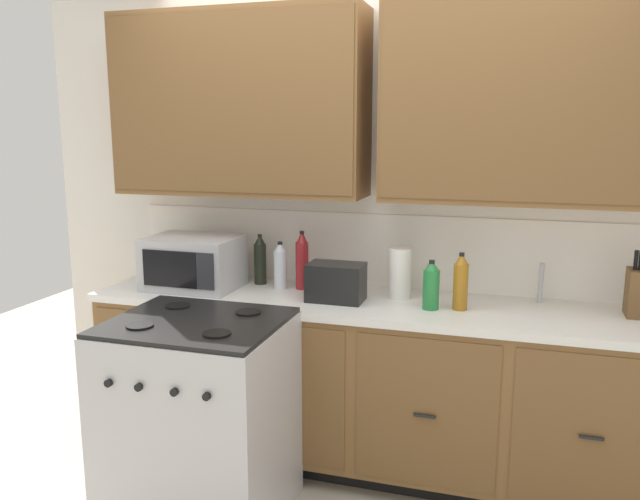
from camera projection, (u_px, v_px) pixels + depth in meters
name	position (u px, v px, depth m)	size (l,w,h in m)	color
ground_plane	(350.00, 497.00, 3.10)	(8.00, 8.00, 0.00)	#B2A893
wall_unit	(377.00, 150.00, 3.25)	(4.02, 0.40, 2.50)	white
counter_run	(365.00, 383.00, 3.29)	(2.85, 0.64, 0.91)	black
stove_range	(200.00, 419.00, 2.88)	(0.76, 0.68, 0.95)	#B7B7BC
microwave	(193.00, 262.00, 3.43)	(0.48, 0.37, 0.28)	#B7B7BC
toaster	(336.00, 282.00, 3.18)	(0.28, 0.18, 0.19)	black
knife_block	(640.00, 292.00, 2.91)	(0.11, 0.14, 0.31)	brown
sink_faucet	(541.00, 283.00, 3.14)	(0.02, 0.02, 0.20)	#B2B5BA
paper_towel_roll	(400.00, 273.00, 3.23)	(0.12, 0.12, 0.26)	white
bottle_amber	(461.00, 282.00, 3.02)	(0.07, 0.07, 0.28)	#9E6619
bottle_red	(302.00, 261.00, 3.41)	(0.07, 0.07, 0.32)	maroon
bottle_clear	(280.00, 266.00, 3.42)	(0.07, 0.07, 0.26)	silver
bottle_green	(431.00, 285.00, 3.03)	(0.08, 0.08, 0.24)	#237A38
bottle_teal	(155.00, 257.00, 3.69)	(0.08, 0.08, 0.24)	#1E707A
bottle_dark	(260.00, 260.00, 3.52)	(0.07, 0.07, 0.28)	black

